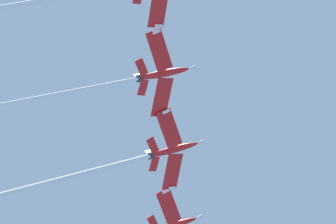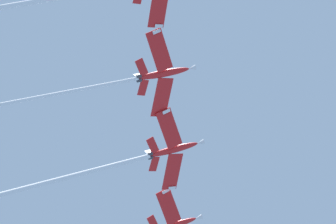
# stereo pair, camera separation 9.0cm
# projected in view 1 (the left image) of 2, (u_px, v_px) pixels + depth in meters

# --- Properties ---
(jet_inner_left) EXTENTS (39.12, 37.40, 24.61)m
(jet_inner_left) POSITION_uv_depth(u_px,v_px,m) (119.00, 164.00, 150.30)
(jet_inner_left) COLOR red
(jet_centre) EXTENTS (35.26, 33.08, 21.13)m
(jet_centre) POSITION_uv_depth(u_px,v_px,m) (133.00, 79.00, 146.05)
(jet_centre) COLOR red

